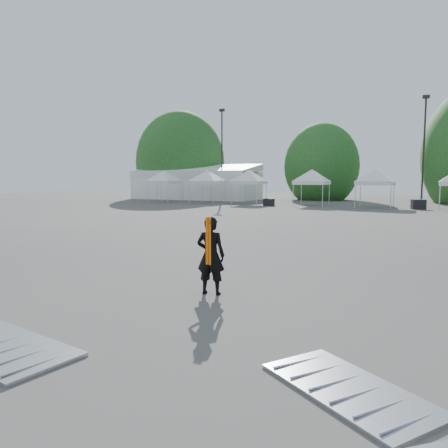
% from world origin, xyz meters
% --- Properties ---
extents(ground, '(120.00, 120.00, 0.00)m').
position_xyz_m(ground, '(0.00, 0.00, 0.00)').
color(ground, '#474442').
rests_on(ground, ground).
extents(marquee, '(15.00, 6.25, 4.23)m').
position_xyz_m(marquee, '(-22.00, 35.00, 1.97)').
color(marquee, white).
rests_on(marquee, ground).
extents(light_pole_west, '(0.60, 0.25, 10.30)m').
position_xyz_m(light_pole_west, '(-18.00, 34.00, 5.77)').
color(light_pole_west, black).
rests_on(light_pole_west, ground).
extents(light_pole_east, '(0.60, 0.25, 9.80)m').
position_xyz_m(light_pole_east, '(3.00, 32.00, 5.52)').
color(light_pole_east, black).
rests_on(light_pole_east, ground).
extents(tree_far_w, '(4.80, 4.80, 7.30)m').
position_xyz_m(tree_far_w, '(-26.00, 38.00, 4.54)').
color(tree_far_w, '#382314').
rests_on(tree_far_w, ground).
extents(tree_mid_w, '(4.16, 4.16, 6.33)m').
position_xyz_m(tree_mid_w, '(-8.00, 40.00, 3.93)').
color(tree_mid_w, '#382314').
rests_on(tree_mid_w, ground).
extents(tent_a, '(3.90, 3.90, 3.88)m').
position_xyz_m(tent_a, '(-21.90, 27.97, 3.06)').
color(tent_a, silver).
rests_on(tent_a, ground).
extents(tent_b, '(4.17, 4.17, 3.88)m').
position_xyz_m(tent_b, '(-17.15, 28.85, 3.06)').
color(tent_b, silver).
rests_on(tent_b, ground).
extents(tent_c, '(3.99, 3.99, 3.88)m').
position_xyz_m(tent_c, '(-12.32, 28.40, 3.06)').
color(tent_c, silver).
rests_on(tent_c, ground).
extents(tent_d, '(4.08, 4.08, 3.88)m').
position_xyz_m(tent_d, '(-6.19, 28.66, 3.06)').
color(tent_d, silver).
rests_on(tent_d, ground).
extents(tent_e, '(4.28, 4.28, 3.88)m').
position_xyz_m(tent_e, '(-0.56, 28.23, 3.06)').
color(tent_e, silver).
rests_on(tent_e, ground).
extents(man, '(0.68, 0.51, 1.70)m').
position_xyz_m(man, '(-0.23, -2.90, 0.85)').
color(man, black).
rests_on(man, ground).
extents(barrier_left, '(2.56, 1.59, 0.08)m').
position_xyz_m(barrier_left, '(-1.53, -6.99, 0.04)').
color(barrier_left, '#A9ACB1').
rests_on(barrier_left, ground).
extents(barrier_mid, '(2.31, 2.03, 0.07)m').
position_xyz_m(barrier_mid, '(3.27, -6.05, 0.03)').
color(barrier_mid, '#A9ACB1').
rests_on(barrier_mid, ground).
extents(crate_west, '(0.91, 0.74, 0.67)m').
position_xyz_m(crate_west, '(-9.51, 26.39, 0.33)').
color(crate_west, black).
rests_on(crate_west, ground).
extents(crate_mid, '(1.22, 1.08, 0.80)m').
position_xyz_m(crate_mid, '(2.91, 27.58, 0.40)').
color(crate_mid, black).
rests_on(crate_mid, ground).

